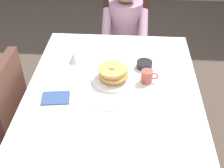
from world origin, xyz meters
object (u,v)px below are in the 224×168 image
at_px(diner_person, 125,28).
at_px(spoon_near_edge, 104,110).
at_px(plate_breakfast, 112,79).
at_px(knife_right_of_plate, 141,83).
at_px(bowl_butter, 144,65).
at_px(fork_left_of_plate, 83,80).
at_px(chair_diner, 125,33).
at_px(breakfast_stack, 113,73).
at_px(dining_table_main, 112,105).
at_px(syrup_pitcher, 74,58).
at_px(chair_left_side, 0,113).
at_px(cup_coffee, 147,76).

bearing_deg(diner_person, spoon_near_edge, 85.42).
relative_size(plate_breakfast, knife_right_of_plate, 1.40).
relative_size(bowl_butter, fork_left_of_plate, 0.61).
height_order(chair_diner, breakfast_stack, chair_diner).
height_order(dining_table_main, syrup_pitcher, syrup_pitcher).
distance_m(chair_left_side, plate_breakfast, 0.81).
distance_m(chair_diner, diner_person, 0.21).
bearing_deg(diner_person, syrup_pitcher, 62.69).
relative_size(chair_diner, diner_person, 0.83).
bearing_deg(bowl_butter, breakfast_stack, -143.60).
bearing_deg(plate_breakfast, breakfast_stack, 33.21).
height_order(chair_left_side, cup_coffee, chair_left_side).
bearing_deg(knife_right_of_plate, diner_person, 8.89).
bearing_deg(dining_table_main, chair_diner, 87.52).
relative_size(dining_table_main, cup_coffee, 13.49).
relative_size(dining_table_main, breakfast_stack, 7.41).
height_order(breakfast_stack, fork_left_of_plate, breakfast_stack).
bearing_deg(plate_breakfast, syrup_pitcher, 146.52).
distance_m(syrup_pitcher, spoon_near_edge, 0.55).
bearing_deg(cup_coffee, knife_right_of_plate, -155.96).
height_order(chair_diner, diner_person, diner_person).
bearing_deg(chair_left_side, breakfast_stack, -78.62).
bearing_deg(chair_left_side, cup_coffee, -81.48).
distance_m(diner_person, syrup_pitcher, 0.76).
height_order(bowl_butter, spoon_near_edge, bowl_butter).
bearing_deg(cup_coffee, syrup_pitcher, 159.39).
bearing_deg(diner_person, knife_right_of_plate, 98.36).
bearing_deg(cup_coffee, plate_breakfast, 179.11).
relative_size(plate_breakfast, spoon_near_edge, 1.87).
distance_m(diner_person, knife_right_of_plate, 0.89).
distance_m(breakfast_stack, syrup_pitcher, 0.35).
bearing_deg(chair_diner, plate_breakfast, 86.60).
relative_size(chair_left_side, cup_coffee, 8.23).
distance_m(diner_person, spoon_near_edge, 1.16).
relative_size(breakfast_stack, bowl_butter, 1.87).
relative_size(diner_person, cup_coffee, 9.91).
relative_size(chair_left_side, breakfast_stack, 4.52).
height_order(diner_person, breakfast_stack, diner_person).
relative_size(diner_person, bowl_butter, 10.18).
distance_m(breakfast_stack, knife_right_of_plate, 0.20).
bearing_deg(breakfast_stack, bowl_butter, 36.40).
height_order(bowl_butter, fork_left_of_plate, bowl_butter).
distance_m(fork_left_of_plate, spoon_near_edge, 0.32).
relative_size(chair_left_side, plate_breakfast, 3.32).
bearing_deg(spoon_near_edge, fork_left_of_plate, 123.35).
xyz_separation_m(dining_table_main, plate_breakfast, (-0.01, 0.15, 0.10)).
height_order(chair_diner, cup_coffee, chair_diner).
xyz_separation_m(chair_diner, chair_left_side, (-0.82, -1.17, 0.00)).
bearing_deg(diner_person, cup_coffee, 100.89).
xyz_separation_m(dining_table_main, breakfast_stack, (-0.01, 0.15, 0.15)).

